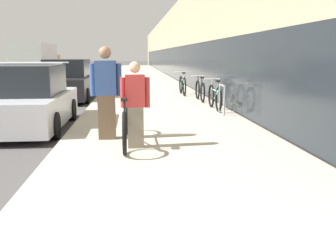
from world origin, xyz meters
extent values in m
cube|color=#B2AA99|center=(5.87, 21.00, 0.08)|extent=(4.41, 70.00, 0.16)
cube|color=tan|center=(13.13, 29.00, 2.61)|extent=(10.00, 70.00, 5.21)
cube|color=#1E2328|center=(8.17, 29.00, 1.25)|extent=(0.10, 63.00, 2.20)
torus|color=black|center=(4.97, 2.49, 0.53)|extent=(0.06, 0.75, 0.75)
torus|color=black|center=(4.97, 0.79, 0.53)|extent=(0.06, 0.75, 0.75)
cylinder|color=black|center=(4.97, 1.64, 0.76)|extent=(0.04, 1.44, 0.04)
cylinder|color=black|center=(4.97, 1.30, 0.65)|extent=(0.04, 0.86, 0.34)
cylinder|color=black|center=(4.97, 1.10, 0.91)|extent=(0.03, 0.03, 0.31)
cube|color=black|center=(4.97, 1.10, 1.06)|extent=(0.11, 0.22, 0.05)
cylinder|color=black|center=(4.97, 2.35, 0.92)|extent=(0.03, 0.03, 0.33)
cylinder|color=silver|center=(4.97, 2.35, 1.08)|extent=(0.52, 0.03, 0.03)
cube|color=#756B5B|center=(5.16, 1.33, 0.53)|extent=(0.28, 0.21, 0.74)
cube|color=#B23333|center=(5.16, 1.33, 1.18)|extent=(0.35, 0.21, 0.57)
cylinder|color=#B23333|center=(4.94, 1.33, 1.15)|extent=(0.09, 0.09, 0.54)
cylinder|color=#B23333|center=(5.37, 1.33, 1.15)|extent=(0.09, 0.09, 0.54)
sphere|color=tan|center=(5.16, 1.33, 1.60)|extent=(0.20, 0.20, 0.20)
cube|color=brown|center=(4.60, 2.12, 0.59)|extent=(0.34, 0.24, 0.88)
cube|color=#33518E|center=(4.60, 2.12, 1.37)|extent=(0.41, 0.24, 0.67)
cylinder|color=#33518E|center=(4.34, 2.12, 1.33)|extent=(0.10, 0.10, 0.63)
cylinder|color=#33518E|center=(4.85, 2.12, 1.33)|extent=(0.10, 0.10, 0.63)
sphere|color=#936B51|center=(4.60, 2.12, 1.86)|extent=(0.24, 0.24, 0.24)
cylinder|color=gray|center=(7.62, 4.66, 0.57)|extent=(0.05, 0.05, 0.82)
cylinder|color=gray|center=(7.62, 5.21, 0.57)|extent=(0.05, 0.05, 0.82)
cylinder|color=gray|center=(7.62, 4.94, 0.98)|extent=(0.05, 0.55, 0.05)
torus|color=black|center=(7.63, 6.44, 0.53)|extent=(0.06, 0.74, 0.74)
torus|color=black|center=(7.63, 5.41, 0.53)|extent=(0.06, 0.74, 0.74)
cylinder|color=#7AD1C6|center=(7.63, 5.93, 0.75)|extent=(0.04, 0.87, 0.04)
cylinder|color=#7AD1C6|center=(7.63, 5.72, 0.64)|extent=(0.04, 0.53, 0.34)
cylinder|color=#7AD1C6|center=(7.63, 5.60, 0.90)|extent=(0.03, 0.03, 0.30)
cube|color=black|center=(7.63, 5.60, 1.05)|extent=(0.11, 0.22, 0.05)
cylinder|color=#7AD1C6|center=(7.63, 6.36, 0.91)|extent=(0.03, 0.03, 0.32)
cylinder|color=silver|center=(7.63, 6.36, 1.07)|extent=(0.52, 0.03, 0.03)
torus|color=black|center=(7.58, 8.70, 0.51)|extent=(0.06, 0.71, 0.71)
torus|color=black|center=(7.58, 7.67, 0.51)|extent=(0.06, 0.71, 0.71)
cylinder|color=black|center=(7.58, 8.18, 0.73)|extent=(0.04, 0.88, 0.04)
cylinder|color=black|center=(7.58, 7.98, 0.63)|extent=(0.04, 0.53, 0.33)
cylinder|color=black|center=(7.58, 7.85, 0.88)|extent=(0.03, 0.03, 0.29)
cube|color=black|center=(7.58, 7.85, 1.03)|extent=(0.11, 0.22, 0.05)
cylinder|color=black|center=(7.58, 8.62, 0.89)|extent=(0.03, 0.03, 0.31)
cylinder|color=silver|center=(7.58, 8.62, 1.04)|extent=(0.52, 0.03, 0.03)
torus|color=black|center=(7.23, 10.89, 0.54)|extent=(0.06, 0.76, 0.76)
torus|color=black|center=(7.23, 9.82, 0.54)|extent=(0.06, 0.76, 0.76)
cylinder|color=#7AD1C6|center=(7.23, 10.36, 0.77)|extent=(0.04, 0.91, 0.04)
cylinder|color=#7AD1C6|center=(7.23, 10.14, 0.66)|extent=(0.04, 0.55, 0.35)
cylinder|color=#7AD1C6|center=(7.23, 10.01, 0.93)|extent=(0.03, 0.03, 0.32)
cube|color=black|center=(7.23, 10.01, 1.09)|extent=(0.11, 0.22, 0.05)
cylinder|color=#7AD1C6|center=(7.23, 10.80, 0.94)|extent=(0.03, 0.03, 0.33)
cylinder|color=silver|center=(7.23, 10.80, 1.10)|extent=(0.52, 0.03, 0.03)
cube|color=silver|center=(2.56, 4.08, 0.51)|extent=(1.79, 4.08, 0.72)
cube|color=#1E2328|center=(2.56, 4.08, 1.22)|extent=(1.54, 2.04, 0.70)
cylinder|color=silver|center=(2.56, 4.52, 1.62)|extent=(1.91, 0.04, 0.04)
cylinder|color=silver|center=(2.56, 3.63, 1.62)|extent=(1.91, 0.04, 0.04)
cylinder|color=black|center=(1.73, 5.30, 0.30)|extent=(0.22, 0.60, 0.60)
cylinder|color=black|center=(3.39, 5.30, 0.30)|extent=(0.22, 0.60, 0.60)
cylinder|color=black|center=(3.39, 2.85, 0.30)|extent=(0.22, 0.60, 0.60)
cube|color=black|center=(2.53, 10.34, 0.55)|extent=(1.82, 4.64, 0.79)
cube|color=#1E2328|center=(2.53, 10.34, 1.29)|extent=(1.57, 2.32, 0.70)
cylinder|color=black|center=(1.68, 11.74, 0.30)|extent=(0.22, 0.60, 0.60)
cylinder|color=black|center=(3.37, 11.74, 0.30)|extent=(0.22, 0.60, 0.60)
cylinder|color=black|center=(1.68, 8.95, 0.30)|extent=(0.22, 0.60, 0.60)
cylinder|color=black|center=(3.37, 8.95, 0.30)|extent=(0.22, 0.60, 0.60)
cube|color=orange|center=(-2.17, 27.90, 1.02)|extent=(2.12, 1.87, 1.58)
cube|color=silver|center=(-2.17, 24.16, 1.45)|extent=(2.31, 5.61, 2.43)
cylinder|color=black|center=(-3.22, 27.41, 0.42)|extent=(0.28, 0.84, 0.84)
cylinder|color=black|center=(-1.11, 27.41, 0.42)|extent=(0.28, 0.84, 0.84)
cylinder|color=black|center=(-3.22, 23.04, 0.42)|extent=(0.28, 0.84, 0.84)
cylinder|color=black|center=(-1.11, 23.04, 0.42)|extent=(0.28, 0.84, 0.84)
camera|label=1|loc=(5.10, -5.31, 1.81)|focal=40.00mm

